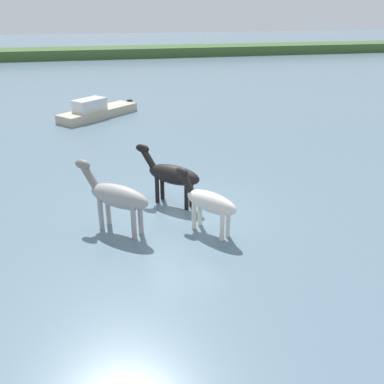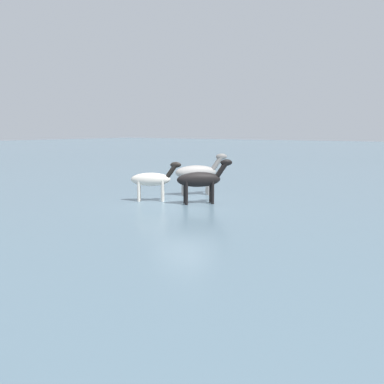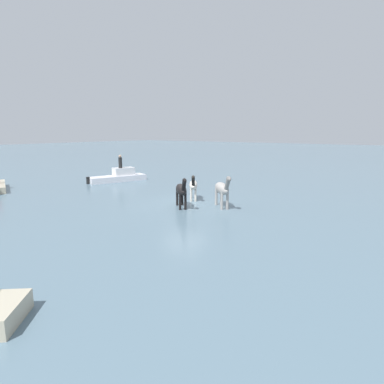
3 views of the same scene
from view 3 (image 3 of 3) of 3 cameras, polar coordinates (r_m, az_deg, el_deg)
ground_plane at (r=19.93m, az=-1.42°, el=-2.35°), size 203.92×203.92×0.00m
horse_pinto_flank at (r=19.07m, az=-1.90°, el=0.35°), size 2.10×2.00×1.95m
horse_dark_mare at (r=21.23m, az=0.24°, el=1.20°), size 1.64×2.09×1.80m
horse_rear_stallion at (r=19.19m, az=5.38°, el=0.55°), size 2.22×2.10×2.06m
boat_motor_center at (r=30.19m, az=-12.87°, el=2.51°), size 3.02×5.37×1.35m
person_helmsman_aft at (r=29.92m, az=-12.59°, el=5.22°), size 0.32×0.32×1.19m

